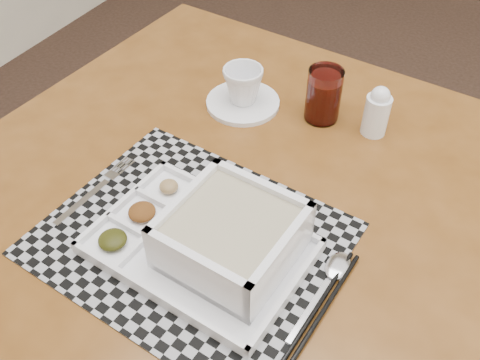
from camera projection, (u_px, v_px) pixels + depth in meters
name	position (u px, v px, depth m)	size (l,w,h in m)	color
dining_table	(237.00, 226.00, 0.96)	(1.09, 1.09, 0.76)	#5C3310
placemat	(190.00, 239.00, 0.84)	(0.45, 0.37, 0.00)	#97989E
serving_tray	(221.00, 240.00, 0.79)	(0.34, 0.24, 0.09)	white
fork	(97.00, 188.00, 0.92)	(0.03, 0.19, 0.00)	silver
spoon	(334.00, 272.00, 0.79)	(0.04, 0.18, 0.01)	silver
chopsticks	(318.00, 313.00, 0.74)	(0.04, 0.24, 0.01)	black
saucer	(243.00, 103.00, 1.09)	(0.15, 0.15, 0.01)	white
cup	(243.00, 85.00, 1.06)	(0.08, 0.08, 0.08)	white
juice_glass	(323.00, 97.00, 1.03)	(0.07, 0.07, 0.11)	white
creamer_bottle	(377.00, 112.00, 1.00)	(0.05, 0.05, 0.10)	white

